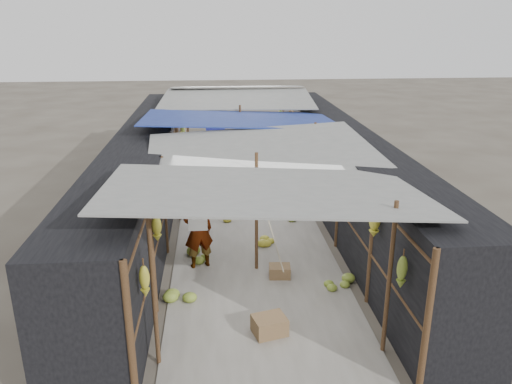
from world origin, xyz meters
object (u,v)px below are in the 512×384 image
object	(u,v)px
black_basin	(280,185)
vendor_elderly	(198,230)
crate_near	(270,326)
vendor_seated	(308,200)
shopper_blue	(228,176)

from	to	relation	value
black_basin	vendor_elderly	world-z (taller)	vendor_elderly
crate_near	vendor_elderly	world-z (taller)	vendor_elderly
crate_near	vendor_seated	distance (m)	5.78
black_basin	vendor_elderly	size ratio (longest dim) A/B	0.35
shopper_blue	black_basin	bearing A→B (deg)	31.82
black_basin	vendor_seated	bearing A→B (deg)	-78.71
vendor_elderly	shopper_blue	distance (m)	3.87
black_basin	shopper_blue	world-z (taller)	shopper_blue
crate_near	vendor_seated	world-z (taller)	vendor_seated
shopper_blue	vendor_elderly	bearing A→B (deg)	-110.01
vendor_seated	shopper_blue	bearing A→B (deg)	-144.63
crate_near	shopper_blue	bearing A→B (deg)	79.18
shopper_blue	vendor_seated	bearing A→B (deg)	-30.70
crate_near	vendor_elderly	distance (m)	2.97
black_basin	shopper_blue	distance (m)	2.39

